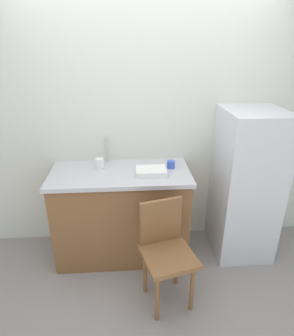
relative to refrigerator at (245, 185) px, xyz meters
The scene contains 10 objects.
ground_plane 1.38m from the refrigerator, 146.20° to the right, with size 8.00×8.00×0.00m, color gray.
back_wall 1.15m from the refrigerator, 159.65° to the left, with size 4.80×0.10×2.55m, color silver.
cabinet_base 1.27m from the refrigerator, behind, with size 1.27×0.60×0.89m, color brown.
countertop 1.24m from the refrigerator, behind, with size 1.31×0.64×0.04m, color #B7B7BC.
faucet 1.42m from the refrigerator, 169.34° to the left, with size 0.02×0.02×0.27m, color #B7B7BC.
refrigerator is the anchor object (origin of this frame).
chair 1.08m from the refrigerator, 145.24° to the right, with size 0.49×0.49×0.89m.
dish_tray 0.97m from the refrigerator, behind, with size 0.28×0.20×0.05m, color white.
cup_white 1.45m from the refrigerator, behind, with size 0.08×0.08×0.10m, color white.
cup_blue 0.78m from the refrigerator, behind, with size 0.08×0.08×0.07m, color blue.
Camera 1 is at (-0.18, -1.82, 2.05)m, focal length 30.77 mm.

